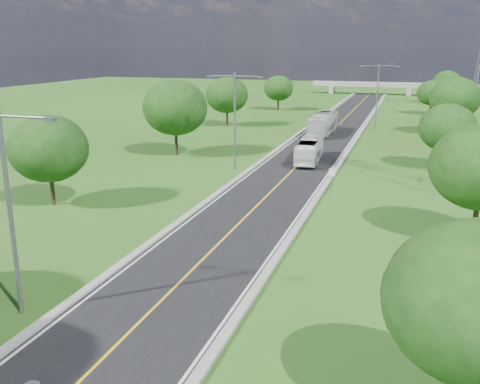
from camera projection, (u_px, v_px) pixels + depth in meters
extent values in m
plane|color=#274A15|center=(316.00, 147.00, 68.40)|extent=(260.00, 260.00, 0.00)
cube|color=black|center=(324.00, 139.00, 73.89)|extent=(8.00, 150.00, 0.06)
cube|color=gray|center=(294.00, 137.00, 75.13)|extent=(0.50, 150.00, 0.22)
cube|color=gray|center=(355.00, 140.00, 72.61)|extent=(0.50, 150.00, 0.22)
cylinder|color=slate|center=(332.00, 181.00, 46.35)|extent=(0.08, 0.08, 2.40)
cube|color=white|center=(332.00, 172.00, 46.11)|extent=(0.55, 0.04, 0.70)
cube|color=gray|center=(332.00, 90.00, 144.49)|extent=(1.20, 3.00, 2.00)
cube|color=gray|center=(409.00, 92.00, 138.57)|extent=(1.20, 3.00, 2.00)
cube|color=gray|center=(370.00, 84.00, 141.10)|extent=(30.00, 3.00, 1.20)
cylinder|color=slate|center=(10.00, 215.00, 24.81)|extent=(0.22, 0.22, 10.00)
cylinder|color=slate|center=(25.00, 117.00, 23.17)|extent=(2.80, 0.12, 0.12)
cube|color=slate|center=(50.00, 119.00, 22.80)|extent=(0.50, 0.25, 0.18)
cylinder|color=slate|center=(235.00, 122.00, 55.09)|extent=(0.22, 0.22, 10.00)
cylinder|color=slate|center=(222.00, 76.00, 54.28)|extent=(2.80, 0.12, 0.12)
cylinder|color=slate|center=(248.00, 76.00, 53.45)|extent=(2.80, 0.12, 0.12)
cube|color=slate|center=(210.00, 76.00, 54.68)|extent=(0.50, 0.25, 0.18)
cube|color=slate|center=(260.00, 77.00, 53.08)|extent=(0.50, 0.25, 0.18)
cylinder|color=slate|center=(377.00, 97.00, 81.81)|extent=(0.22, 0.22, 10.00)
cylinder|color=slate|center=(370.00, 66.00, 81.00)|extent=(2.80, 0.12, 0.12)
cylinder|color=slate|center=(389.00, 66.00, 80.17)|extent=(2.80, 0.12, 0.12)
cube|color=slate|center=(361.00, 66.00, 81.40)|extent=(0.50, 0.25, 0.18)
cube|color=slate|center=(398.00, 66.00, 79.80)|extent=(0.50, 0.25, 0.18)
cylinder|color=black|center=(52.00, 189.00, 43.42)|extent=(0.36, 0.36, 2.70)
ellipsoid|color=#14390F|center=(48.00, 149.00, 42.55)|extent=(6.30, 6.30, 5.36)
cylinder|color=black|center=(176.00, 141.00, 63.24)|extent=(0.36, 0.36, 3.24)
ellipsoid|color=#14390F|center=(175.00, 108.00, 62.19)|extent=(7.56, 7.56, 6.43)
cylinder|color=black|center=(227.00, 117.00, 85.90)|extent=(0.36, 0.36, 2.88)
ellipsoid|color=#14390F|center=(227.00, 95.00, 84.96)|extent=(6.72, 6.72, 5.71)
cylinder|color=black|center=(278.00, 104.00, 107.22)|extent=(0.36, 0.36, 2.52)
ellipsoid|color=#14390F|center=(278.00, 88.00, 106.41)|extent=(5.88, 5.88, 5.00)
cylinder|color=black|center=(476.00, 218.00, 35.75)|extent=(0.36, 0.36, 2.88)
cylinder|color=black|center=(445.00, 157.00, 56.28)|extent=(0.36, 0.36, 2.52)
ellipsoid|color=#14390F|center=(448.00, 128.00, 55.46)|extent=(5.88, 5.88, 5.00)
cylinder|color=black|center=(452.00, 124.00, 77.63)|extent=(0.36, 0.36, 3.06)
ellipsoid|color=#14390F|center=(455.00, 98.00, 76.64)|extent=(7.14, 7.14, 6.07)
cylinder|color=black|center=(430.00, 108.00, 100.49)|extent=(0.36, 0.36, 2.34)
ellipsoid|color=#14390F|center=(432.00, 93.00, 99.73)|extent=(5.46, 5.46, 4.64)
cylinder|color=black|center=(445.00, 98.00, 117.75)|extent=(0.36, 0.36, 2.70)
ellipsoid|color=#14390F|center=(447.00, 83.00, 116.88)|extent=(6.30, 6.30, 5.36)
imported|color=white|center=(309.00, 150.00, 59.41)|extent=(2.83, 9.51, 2.61)
imported|color=silver|center=(323.00, 123.00, 77.65)|extent=(2.90, 11.23, 3.11)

